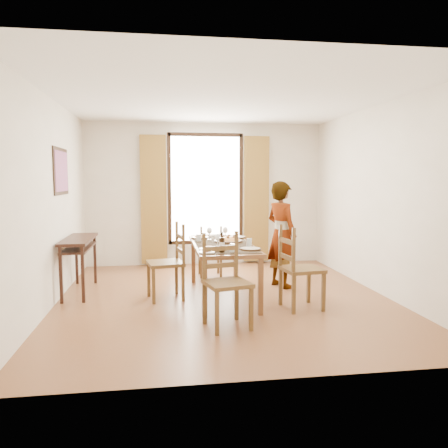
{
  "coord_description": "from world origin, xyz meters",
  "views": [
    {
      "loc": [
        -0.85,
        -5.85,
        1.65
      ],
      "look_at": [
        0.04,
        0.31,
        1.0
      ],
      "focal_mm": 35.0,
      "sensor_mm": 36.0,
      "label": 1
    }
  ],
  "objects": [
    {
      "name": "wine_glass_a",
      "position": [
        -0.13,
        -0.28,
        0.85
      ],
      "size": [
        0.08,
        0.08,
        0.18
      ],
      "primitive_type": null,
      "color": "white",
      "rests_on": "dining_table"
    },
    {
      "name": "tumbler_b",
      "position": [
        -0.32,
        0.35,
        0.81
      ],
      "size": [
        0.07,
        0.07,
        0.1
      ],
      "primitive_type": "cylinder",
      "color": "silver",
      "rests_on": "dining_table"
    },
    {
      "name": "man",
      "position": [
        0.96,
        0.52,
        0.81
      ],
      "size": [
        0.88,
        0.83,
        1.61
      ],
      "primitive_type": "imported",
      "rotation": [
        0.0,
        0.0,
        2.0
      ],
      "color": "gray",
      "rests_on": "ground"
    },
    {
      "name": "dining_table",
      "position": [
        -0.01,
        0.08,
        0.69
      ],
      "size": [
        0.8,
        1.89,
        0.76
      ],
      "color": "brown",
      "rests_on": "ground"
    },
    {
      "name": "plate_ne",
      "position": [
        0.29,
        0.62,
        0.78
      ],
      "size": [
        0.27,
        0.27,
        0.05
      ],
      "primitive_type": null,
      "color": "silver",
      "rests_on": "dining_table"
    },
    {
      "name": "wine_glass_c",
      "position": [
        -0.15,
        0.45,
        0.85
      ],
      "size": [
        0.08,
        0.08,
        0.18
      ],
      "primitive_type": null,
      "color": "white",
      "rests_on": "dining_table"
    },
    {
      "name": "chair_south",
      "position": [
        -0.15,
        -1.14,
        0.49
      ],
      "size": [
        0.56,
        0.56,
        1.05
      ],
      "rotation": [
        0.0,
        0.0,
        0.24
      ],
      "color": "brown",
      "rests_on": "ground"
    },
    {
      "name": "console_table",
      "position": [
        -2.03,
        0.6,
        0.68
      ],
      "size": [
        0.38,
        1.2,
        0.8
      ],
      "color": "black",
      "rests_on": "ground"
    },
    {
      "name": "tumbler_c",
      "position": [
        0.01,
        -0.64,
        0.81
      ],
      "size": [
        0.07,
        0.07,
        0.1
      ],
      "primitive_type": "cylinder",
      "color": "silver",
      "rests_on": "dining_table"
    },
    {
      "name": "wine_glass_b",
      "position": [
        0.09,
        0.49,
        0.85
      ],
      "size": [
        0.08,
        0.08,
        0.18
      ],
      "primitive_type": null,
      "color": "white",
      "rests_on": "dining_table"
    },
    {
      "name": "room_shell",
      "position": [
        -0.0,
        0.13,
        1.54
      ],
      "size": [
        4.6,
        5.1,
        2.74
      ],
      "color": "silver",
      "rests_on": "ground"
    },
    {
      "name": "caprese_plate",
      "position": [
        -0.31,
        -0.66,
        0.78
      ],
      "size": [
        0.2,
        0.2,
        0.04
      ],
      "primitive_type": null,
      "color": "silver",
      "rests_on": "dining_table"
    },
    {
      "name": "pasta_platter",
      "position": [
        0.09,
        0.2,
        0.81
      ],
      "size": [
        0.4,
        0.4,
        0.1
      ],
      "primitive_type": null,
      "color": "#C23C18",
      "rests_on": "dining_table"
    },
    {
      "name": "wine_bottle",
      "position": [
        -0.12,
        -0.64,
        0.88
      ],
      "size": [
        0.07,
        0.07,
        0.25
      ],
      "primitive_type": null,
      "color": "black",
      "rests_on": "dining_table"
    },
    {
      "name": "plate_se",
      "position": [
        0.27,
        -0.5,
        0.78
      ],
      "size": [
        0.27,
        0.27,
        0.05
      ],
      "primitive_type": null,
      "color": "silver",
      "rests_on": "dining_table"
    },
    {
      "name": "ground",
      "position": [
        0.0,
        0.0,
        0.0
      ],
      "size": [
        5.0,
        5.0,
        0.0
      ],
      "primitive_type": "plane",
      "color": "brown",
      "rests_on": "ground"
    },
    {
      "name": "chair_north",
      "position": [
        -0.04,
        1.37,
        0.4
      ],
      "size": [
        0.39,
        0.39,
        0.87
      ],
      "rotation": [
        0.0,
        0.0,
        3.15
      ],
      "color": "brown",
      "rests_on": "ground"
    },
    {
      "name": "plate_sw",
      "position": [
        -0.26,
        -0.46,
        0.78
      ],
      "size": [
        0.27,
        0.27,
        0.05
      ],
      "primitive_type": null,
      "color": "silver",
      "rests_on": "dining_table"
    },
    {
      "name": "chair_west",
      "position": [
        -0.76,
        0.09,
        0.49
      ],
      "size": [
        0.54,
        0.54,
        1.05
      ],
      "rotation": [
        0.0,
        0.0,
        -1.38
      ],
      "color": "brown",
      "rests_on": "ground"
    },
    {
      "name": "chair_east",
      "position": [
        0.87,
        -0.61,
        0.49
      ],
      "size": [
        0.53,
        0.53,
        1.06
      ],
      "rotation": [
        0.0,
        0.0,
        1.7
      ],
      "color": "brown",
      "rests_on": "ground"
    },
    {
      "name": "plate_nw",
      "position": [
        -0.28,
        0.64,
        0.78
      ],
      "size": [
        0.27,
        0.27,
        0.05
      ],
      "primitive_type": null,
      "color": "silver",
      "rests_on": "dining_table"
    },
    {
      "name": "tumbler_a",
      "position": [
        0.31,
        -0.2,
        0.81
      ],
      "size": [
        0.07,
        0.07,
        0.1
      ],
      "primitive_type": "cylinder",
      "color": "silver",
      "rests_on": "dining_table"
    }
  ]
}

